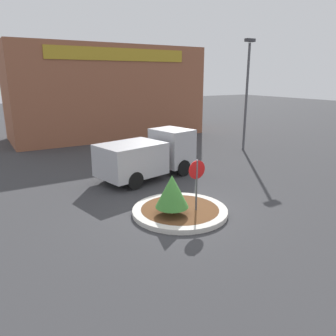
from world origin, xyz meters
TOP-DOWN VIEW (x-y plane):
  - ground_plane at (0.00, 0.00)m, footprint 120.00×120.00m
  - traffic_island at (0.00, 0.00)m, footprint 3.57×3.57m
  - stop_sign at (0.45, -0.40)m, footprint 0.69×0.07m
  - island_shrub at (-0.51, -0.26)m, footprint 1.19×1.19m
  - utility_truck at (1.08, 4.61)m, footprint 5.35×3.12m
  - storefront_building at (3.82, 17.21)m, footprint 15.54×6.07m
  - light_pole at (9.75, 6.95)m, footprint 0.70×0.30m

SIDE VIEW (x-z plane):
  - ground_plane at x=0.00m, z-range 0.00..0.00m
  - traffic_island at x=0.00m, z-range 0.00..0.18m
  - island_shrub at x=-0.51m, z-range 0.32..1.78m
  - utility_truck at x=1.08m, z-range 0.04..2.33m
  - stop_sign at x=0.45m, z-range 0.40..2.50m
  - storefront_building at x=3.82m, z-range 0.00..7.32m
  - light_pole at x=9.75m, z-range 0.57..7.85m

